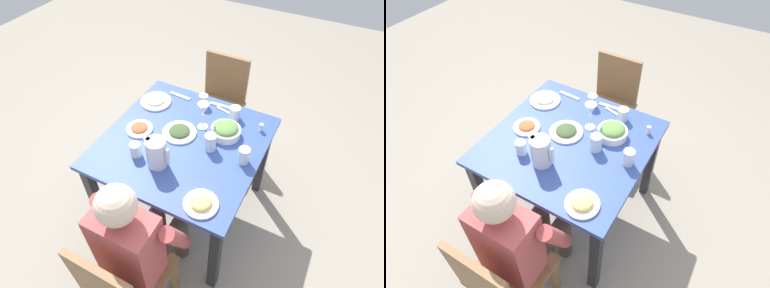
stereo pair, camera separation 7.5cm
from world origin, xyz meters
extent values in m
plane|color=gray|center=(0.00, 0.00, 0.00)|extent=(8.00, 8.00, 0.00)
cube|color=#334C99|center=(0.00, 0.00, 0.74)|extent=(0.99, 0.99, 0.03)
cube|color=#232328|center=(-0.44, -0.44, 0.36)|extent=(0.06, 0.06, 0.73)
cube|color=#232328|center=(0.44, -0.44, 0.36)|extent=(0.06, 0.06, 0.73)
cube|color=#232328|center=(-0.44, 0.44, 0.36)|extent=(0.06, 0.06, 0.73)
cube|color=#232328|center=(0.44, 0.44, 0.36)|extent=(0.06, 0.06, 0.73)
cube|color=olive|center=(-0.09, -0.59, 0.20)|extent=(0.04, 0.04, 0.41)
cube|color=olive|center=(0.25, -0.59, 0.20)|extent=(0.04, 0.04, 0.41)
cube|color=olive|center=(0.08, -0.76, 0.42)|extent=(0.40, 0.40, 0.03)
cube|color=olive|center=(0.08, -0.94, 0.64)|extent=(0.38, 0.04, 0.42)
cube|color=olive|center=(0.08, 0.93, 0.20)|extent=(0.04, 0.04, 0.41)
cube|color=olive|center=(-0.26, 0.93, 0.20)|extent=(0.04, 0.04, 0.41)
cube|color=olive|center=(0.08, 0.59, 0.20)|extent=(0.04, 0.04, 0.41)
cube|color=olive|center=(-0.26, 0.59, 0.20)|extent=(0.04, 0.04, 0.41)
cube|color=olive|center=(-0.09, 0.76, 0.42)|extent=(0.40, 0.40, 0.03)
cube|color=olive|center=(-0.09, 0.94, 0.64)|extent=(0.38, 0.04, 0.42)
cube|color=#B24C4C|center=(0.08, -0.73, 0.68)|extent=(0.32, 0.20, 0.50)
sphere|color=beige|center=(0.08, -0.73, 1.05)|extent=(0.19, 0.19, 0.19)
cylinder|color=#473D33|center=(-0.01, -0.54, 0.40)|extent=(0.11, 0.38, 0.11)
cylinder|color=#473D33|center=(-0.01, -0.35, 0.22)|extent=(0.10, 0.10, 0.43)
cylinder|color=#B24C4C|center=(-0.12, -0.59, 0.71)|extent=(0.08, 0.23, 0.37)
cylinder|color=#473D33|center=(0.16, -0.54, 0.40)|extent=(0.11, 0.38, 0.11)
cylinder|color=#473D33|center=(0.16, -0.35, 0.22)|extent=(0.10, 0.10, 0.43)
cylinder|color=#B24C4C|center=(0.28, -0.59, 0.71)|extent=(0.08, 0.23, 0.37)
cylinder|color=silver|center=(-0.04, -0.24, 0.85)|extent=(0.12, 0.12, 0.19)
cube|color=silver|center=(0.03, -0.24, 0.86)|extent=(0.02, 0.02, 0.11)
cube|color=silver|center=(-0.10, -0.24, 0.93)|extent=(0.04, 0.03, 0.02)
cylinder|color=white|center=(0.22, 0.17, 0.78)|extent=(0.19, 0.19, 0.05)
ellipsoid|color=#608E47|center=(0.22, 0.17, 0.82)|extent=(0.16, 0.16, 0.06)
cylinder|color=white|center=(-0.36, 0.26, 0.76)|extent=(0.22, 0.22, 0.01)
ellipsoid|color=white|center=(-0.36, 0.26, 0.78)|extent=(0.14, 0.14, 0.04)
cylinder|color=white|center=(-0.05, 0.05, 0.76)|extent=(0.22, 0.22, 0.01)
ellipsoid|color=#3D512D|center=(-0.05, 0.05, 0.78)|extent=(0.14, 0.14, 0.04)
cylinder|color=white|center=(-0.31, -0.04, 0.76)|extent=(0.18, 0.18, 0.01)
ellipsoid|color=#CC5B33|center=(-0.31, -0.04, 0.78)|extent=(0.11, 0.11, 0.03)
cylinder|color=white|center=(0.31, -0.38, 0.76)|extent=(0.19, 0.19, 0.01)
ellipsoid|color=#E0C670|center=(0.31, -0.38, 0.78)|extent=(0.12, 0.12, 0.05)
cylinder|color=silver|center=(-0.20, -0.24, 0.80)|extent=(0.07, 0.07, 0.09)
cylinder|color=silver|center=(0.18, 0.02, 0.81)|extent=(0.07, 0.07, 0.11)
cylinder|color=silver|center=(0.21, 0.36, 0.80)|extent=(0.07, 0.07, 0.09)
cylinder|color=silver|center=(0.40, 0.01, 0.81)|extent=(0.07, 0.07, 0.11)
cylinder|color=silver|center=(-0.04, 0.38, 0.80)|extent=(0.07, 0.07, 0.09)
cylinder|color=silver|center=(0.05, 0.17, 0.76)|extent=(0.07, 0.07, 0.01)
cylinder|color=silver|center=(0.05, 0.17, 0.81)|extent=(0.01, 0.01, 0.10)
cone|color=silver|center=(0.05, 0.17, 0.91)|extent=(0.08, 0.08, 0.09)
cylinder|color=white|center=(0.41, 0.32, 0.78)|extent=(0.03, 0.03, 0.04)
cylinder|color=#B2B2B7|center=(0.41, 0.32, 0.80)|extent=(0.03, 0.03, 0.01)
cube|color=silver|center=(-0.24, 0.40, 0.76)|extent=(0.17, 0.04, 0.01)
cube|color=silver|center=(0.14, 0.38, 0.76)|extent=(0.18, 0.06, 0.01)
cube|color=silver|center=(0.07, 0.43, 0.76)|extent=(0.17, 0.04, 0.01)
camera|label=1|loc=(0.71, -1.25, 2.20)|focal=29.83mm
camera|label=2|loc=(0.78, -1.21, 2.20)|focal=29.83mm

